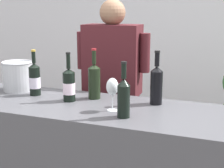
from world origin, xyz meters
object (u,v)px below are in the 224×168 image
Objects in this scene: wine_bottle_0 at (94,80)px; wine_bottle_3 at (35,79)px; wine_bottle_4 at (69,85)px; ice_bucket at (18,76)px; wine_glass at (112,88)px; person_server at (113,104)px; wine_bottle_5 at (156,84)px; wine_bottle_2 at (124,96)px.

wine_bottle_0 reaches higher than wine_bottle_3.
ice_bucket is at bearing 165.92° from wine_bottle_4.
wine_glass is 0.12× the size of person_server.
wine_glass is (0.34, -0.10, 0.03)m from wine_bottle_4.
wine_bottle_4 is at bearing -137.45° from wine_bottle_0.
wine_bottle_4 is at bearing -14.08° from ice_bucket.
wine_bottle_5 is at bearing 5.63° from wine_bottle_3.
person_server reaches higher than wine_bottle_0.
wine_bottle_5 is 0.68m from person_server.
wine_bottle_4 is (0.30, -0.05, -0.00)m from wine_bottle_3.
ice_bucket is (-0.62, 0.01, -0.02)m from wine_bottle_0.
wine_glass is (0.64, -0.15, 0.03)m from wine_bottle_3.
wine_bottle_5 is (0.42, 0.02, 0.01)m from wine_bottle_0.
wine_bottle_4 is at bearing -99.74° from person_server.
wine_bottle_5 reaches higher than wine_bottle_2.
wine_bottle_4 is at bearing -9.82° from wine_bottle_3.
wine_bottle_3 is 1.41× the size of ice_bucket.
wine_bottle_3 is at bearing -171.15° from wine_bottle_0.
wine_bottle_4 reaches higher than ice_bucket.
wine_glass is at bearing -69.17° from person_server.
wine_bottle_0 is at bearing 8.85° from wine_bottle_3.
wine_bottle_3 is (-0.43, -0.07, -0.01)m from wine_bottle_0.
wine_bottle_2 is 0.92× the size of wine_bottle_5.
wine_bottle_5 is 1.51× the size of ice_bucket.
ice_bucket is at bearing 159.67° from wine_bottle_3.
wine_bottle_2 is at bearing -44.20° from wine_bottle_0.
person_server is (-0.03, 0.43, -0.29)m from wine_bottle_0.
wine_bottle_0 is at bearing 42.55° from wine_bottle_4.
wine_glass is at bearing -13.17° from wine_bottle_3.
wine_bottle_2 is at bearing -22.98° from wine_bottle_4.
wine_bottle_4 is 0.57m from wine_bottle_5.
person_server is at bearing 110.83° from wine_glass.
person_server reaches higher than wine_bottle_3.
wine_bottle_2 is 0.99m from ice_bucket.
wine_bottle_3 is 0.85m from wine_bottle_5.
wine_bottle_2 is 0.34m from wine_bottle_5.
wine_bottle_2 is 0.98× the size of wine_bottle_4.
wine_bottle_5 is at bearing 2.35° from wine_bottle_0.
wine_bottle_4 is (-0.44, 0.19, -0.01)m from wine_bottle_2.
ice_bucket is 0.14× the size of person_server.
wine_bottle_5 reaches higher than ice_bucket.
person_server is at bearing 51.83° from wine_bottle_3.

